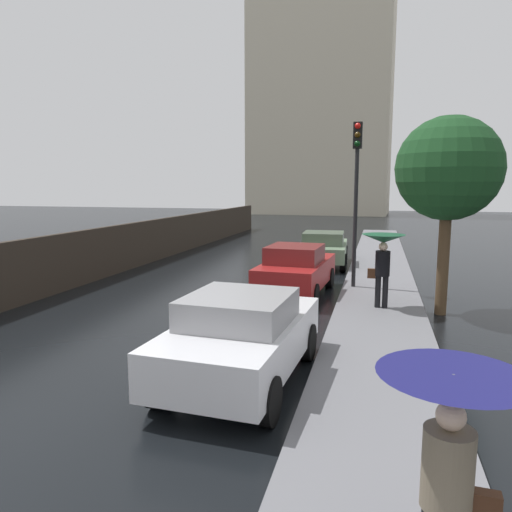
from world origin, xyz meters
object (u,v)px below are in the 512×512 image
object	(u,v)px
car_green_near_kerb	(324,248)
traffic_light	(357,176)
car_red_behind_camera	(296,270)
pedestrian_with_umbrella_far	(451,423)
street_tree_near	(448,170)
pedestrian_with_umbrella_near	(383,250)
car_white_mid_road	(242,336)

from	to	relation	value
car_green_near_kerb	traffic_light	world-z (taller)	traffic_light
car_red_behind_camera	pedestrian_with_umbrella_far	xyz separation A→B (m)	(2.83, -10.21, 0.79)
pedestrian_with_umbrella_far	traffic_light	distance (m)	11.38
car_green_near_kerb	street_tree_near	size ratio (longest dim) A/B	0.82
pedestrian_with_umbrella_near	car_green_near_kerb	bearing A→B (deg)	107.39
car_green_near_kerb	pedestrian_with_umbrella_near	size ratio (longest dim) A/B	2.15
car_green_near_kerb	car_white_mid_road	size ratio (longest dim) A/B	1.01
car_red_behind_camera	traffic_light	xyz separation A→B (m)	(1.61, 0.93, 2.73)
pedestrian_with_umbrella_near	pedestrian_with_umbrella_far	world-z (taller)	pedestrian_with_umbrella_near
pedestrian_with_umbrella_far	car_green_near_kerb	bearing A→B (deg)	103.16
car_green_near_kerb	pedestrian_with_umbrella_near	distance (m)	7.27
car_green_near_kerb	pedestrian_with_umbrella_near	world-z (taller)	pedestrian_with_umbrella_near
pedestrian_with_umbrella_near	street_tree_near	size ratio (longest dim) A/B	0.38
pedestrian_with_umbrella_far	traffic_light	size ratio (longest dim) A/B	0.36
car_red_behind_camera	pedestrian_with_umbrella_near	world-z (taller)	pedestrian_with_umbrella_near
car_white_mid_road	pedestrian_with_umbrella_near	xyz separation A→B (m)	(2.22, 4.97, 0.85)
pedestrian_with_umbrella_far	car_white_mid_road	bearing A→B (deg)	128.36
pedestrian_with_umbrella_near	pedestrian_with_umbrella_far	bearing A→B (deg)	-87.97
pedestrian_with_umbrella_near	pedestrian_with_umbrella_far	xyz separation A→B (m)	(0.41, -8.76, -0.07)
car_white_mid_road	street_tree_near	distance (m)	6.97
car_green_near_kerb	car_red_behind_camera	world-z (taller)	car_red_behind_camera
car_green_near_kerb	pedestrian_with_umbrella_far	world-z (taller)	pedestrian_with_umbrella_far
car_green_near_kerb	car_red_behind_camera	bearing A→B (deg)	-94.54
traffic_light	street_tree_near	bearing A→B (deg)	-43.32
car_green_near_kerb	traffic_light	size ratio (longest dim) A/B	0.82
car_red_behind_camera	street_tree_near	size ratio (longest dim) A/B	0.82
car_red_behind_camera	pedestrian_with_umbrella_far	world-z (taller)	pedestrian_with_umbrella_far
pedestrian_with_umbrella_near	traffic_light	xyz separation A→B (m)	(-0.81, 2.39, 1.87)
car_red_behind_camera	pedestrian_with_umbrella_far	bearing A→B (deg)	-70.96
car_green_near_kerb	street_tree_near	bearing A→B (deg)	-63.41
traffic_light	pedestrian_with_umbrella_near	bearing A→B (deg)	-71.15
traffic_light	street_tree_near	world-z (taller)	traffic_light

